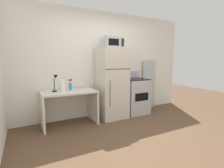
{
  "coord_description": "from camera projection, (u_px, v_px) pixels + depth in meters",
  "views": [
    {
      "loc": [
        -1.8,
        -2.3,
        1.41
      ],
      "look_at": [
        -0.01,
        1.1,
        0.86
      ],
      "focal_mm": 27.26,
      "sensor_mm": 36.0,
      "label": 1
    }
  ],
  "objects": [
    {
      "name": "wall_back_white",
      "position": [
        101.0,
        64.0,
        4.35
      ],
      "size": [
        5.0,
        0.1,
        2.6
      ],
      "primitive_type": "cube",
      "color": "white",
      "rests_on": "ground"
    },
    {
      "name": "paper_towel_roll",
      "position": [
        63.0,
        86.0,
        3.58
      ],
      "size": [
        0.11,
        0.11,
        0.24
      ],
      "primitive_type": "cylinder",
      "color": "white",
      "rests_on": "desk"
    },
    {
      "name": "spray_bottle",
      "position": [
        70.0,
        86.0,
        3.71
      ],
      "size": [
        0.06,
        0.06,
        0.25
      ],
      "color": "#2D8CEA",
      "rests_on": "desk"
    },
    {
      "name": "leaning_mirror",
      "position": [
        149.0,
        84.0,
        5.01
      ],
      "size": [
        0.44,
        0.03,
        1.4
      ],
      "color": "#C6B793",
      "rests_on": "ground"
    },
    {
      "name": "desk_lamp",
      "position": [
        55.0,
        80.0,
        3.52
      ],
      "size": [
        0.14,
        0.12,
        0.35
      ],
      "color": "black",
      "rests_on": "desk"
    },
    {
      "name": "desk",
      "position": [
        69.0,
        101.0,
        3.68
      ],
      "size": [
        1.14,
        0.63,
        0.75
      ],
      "color": "silver",
      "rests_on": "ground"
    },
    {
      "name": "ground_plane",
      "position": [
        141.0,
        139.0,
        3.04
      ],
      "size": [
        12.0,
        12.0,
        0.0
      ],
      "primitive_type": "plane",
      "color": "brown"
    },
    {
      "name": "oven_range",
      "position": [
        135.0,
        96.0,
        4.51
      ],
      "size": [
        0.63,
        0.61,
        1.1
      ],
      "color": "#B7B7BC",
      "rests_on": "ground"
    },
    {
      "name": "microwave",
      "position": [
        112.0,
        43.0,
        3.97
      ],
      "size": [
        0.46,
        0.35,
        0.26
      ],
      "color": "#B7B7BC",
      "rests_on": "refrigerator"
    },
    {
      "name": "refrigerator",
      "position": [
        112.0,
        84.0,
        4.13
      ],
      "size": [
        0.65,
        0.64,
        1.68
      ],
      "color": "beige",
      "rests_on": "ground"
    }
  ]
}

